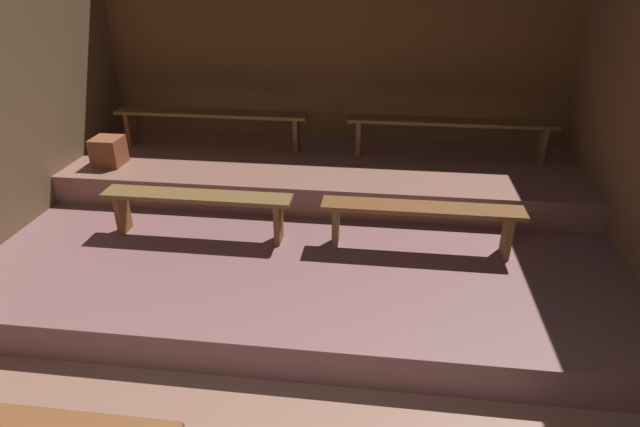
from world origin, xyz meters
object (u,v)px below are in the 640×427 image
at_px(bench_middle_left, 211,118).
at_px(bench_middle_right, 450,127).
at_px(wooden_crate_middle, 108,151).
at_px(bench_lower_right, 421,215).
at_px(bench_lower_left, 198,203).

distance_m(bench_middle_left, bench_middle_right, 2.65).
bearing_deg(wooden_crate_middle, bench_lower_right, -15.71).
xyz_separation_m(bench_lower_right, bench_middle_left, (-2.30, 1.58, 0.30)).
xyz_separation_m(bench_middle_left, wooden_crate_middle, (-0.92, -0.67, -0.19)).
xyz_separation_m(bench_middle_right, wooden_crate_middle, (-3.57, -0.67, -0.19)).
distance_m(bench_middle_right, wooden_crate_middle, 3.64).
relative_size(bench_lower_left, bench_middle_left, 0.77).
bearing_deg(bench_middle_right, bench_middle_left, 180.00).
bearing_deg(wooden_crate_middle, bench_middle_right, 10.65).
xyz_separation_m(bench_lower_right, bench_middle_right, (0.35, 1.58, 0.30)).
height_order(bench_middle_right, wooden_crate_middle, bench_middle_right).
bearing_deg(bench_lower_right, wooden_crate_middle, 164.29).
relative_size(bench_lower_right, bench_middle_left, 0.77).
bearing_deg(bench_middle_left, wooden_crate_middle, -143.86).
relative_size(bench_lower_left, bench_middle_right, 0.77).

